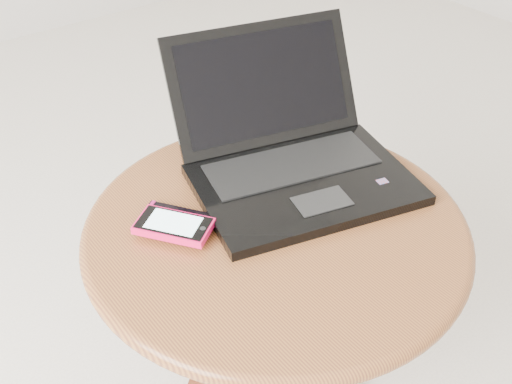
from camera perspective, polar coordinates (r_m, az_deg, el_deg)
table at (r=1.01m, az=1.71°, el=-6.90°), size 0.57×0.57×0.46m
laptop at (r=1.03m, az=3.18°, el=3.40°), size 0.40×0.40×0.20m
phone_black at (r=0.95m, az=-7.11°, el=-2.57°), size 0.11×0.12×0.01m
phone_pink at (r=0.92m, az=-7.31°, el=-2.99°), size 0.11×0.12×0.01m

